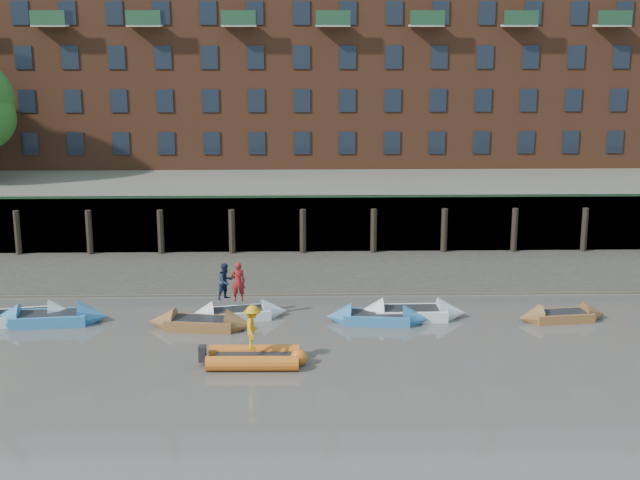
{
  "coord_description": "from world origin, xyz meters",
  "views": [
    {
      "loc": [
        -2.15,
        -27.13,
        12.73
      ],
      "look_at": [
        -1.26,
        12.0,
        3.2
      ],
      "focal_mm": 50.0,
      "sensor_mm": 36.0,
      "label": 1
    }
  ],
  "objects_px": {
    "rib_tender": "(257,357)",
    "rowboat_4": "(377,318)",
    "rowboat_3": "(237,314)",
    "person_rower_b": "(226,281)",
    "rowboat_1": "(49,318)",
    "person_rower_a": "(238,281)",
    "rowboat_2": "(201,323)",
    "rowboat_5": "(410,313)",
    "rowboat_6": "(562,316)",
    "person_rib_crew": "(253,328)",
    "rowboat_0": "(20,317)"
  },
  "relations": [
    {
      "from": "rib_tender",
      "to": "rowboat_4",
      "type": "bearing_deg",
      "value": 44.66
    },
    {
      "from": "rowboat_3",
      "to": "rowboat_4",
      "type": "xyz_separation_m",
      "value": [
        6.14,
        -0.68,
        0.0
      ]
    },
    {
      "from": "person_rower_b",
      "to": "rowboat_1",
      "type": "bearing_deg",
      "value": 140.77
    },
    {
      "from": "person_rower_a",
      "to": "person_rower_b",
      "type": "distance_m",
      "value": 0.62
    },
    {
      "from": "rowboat_2",
      "to": "person_rower_b",
      "type": "relative_size",
      "value": 2.84
    },
    {
      "from": "rowboat_1",
      "to": "rowboat_3",
      "type": "distance_m",
      "value": 8.16
    },
    {
      "from": "rowboat_5",
      "to": "person_rower_a",
      "type": "xyz_separation_m",
      "value": [
        -7.6,
        0.09,
        1.49
      ]
    },
    {
      "from": "rowboat_6",
      "to": "person_rower_a",
      "type": "bearing_deg",
      "value": 170.75
    },
    {
      "from": "rowboat_2",
      "to": "person_rib_crew",
      "type": "relative_size",
      "value": 2.67
    },
    {
      "from": "person_rower_b",
      "to": "person_rib_crew",
      "type": "distance_m",
      "value": 5.85
    },
    {
      "from": "rowboat_0",
      "to": "rowboat_3",
      "type": "xyz_separation_m",
      "value": [
        9.47,
        0.31,
        -0.02
      ]
    },
    {
      "from": "rowboat_3",
      "to": "person_rower_a",
      "type": "xyz_separation_m",
      "value": [
        0.06,
        -0.07,
        1.52
      ]
    },
    {
      "from": "rowboat_0",
      "to": "rowboat_1",
      "type": "distance_m",
      "value": 1.34
    },
    {
      "from": "rowboat_4",
      "to": "rowboat_3",
      "type": "bearing_deg",
      "value": -179.94
    },
    {
      "from": "rowboat_5",
      "to": "person_rib_crew",
      "type": "relative_size",
      "value": 2.81
    },
    {
      "from": "rib_tender",
      "to": "rowboat_3",
      "type": "bearing_deg",
      "value": 102.55
    },
    {
      "from": "rowboat_0",
      "to": "rowboat_5",
      "type": "distance_m",
      "value": 17.14
    },
    {
      "from": "rowboat_6",
      "to": "person_rower_a",
      "type": "height_order",
      "value": "person_rower_a"
    },
    {
      "from": "rowboat_4",
      "to": "person_rib_crew",
      "type": "relative_size",
      "value": 2.62
    },
    {
      "from": "rowboat_2",
      "to": "person_rower_a",
      "type": "xyz_separation_m",
      "value": [
        1.56,
        1.19,
        1.51
      ]
    },
    {
      "from": "rowboat_1",
      "to": "person_rower_a",
      "type": "bearing_deg",
      "value": -3.4
    },
    {
      "from": "rowboat_3",
      "to": "person_rib_crew",
      "type": "bearing_deg",
      "value": -91.6
    },
    {
      "from": "rowboat_6",
      "to": "rib_tender",
      "type": "relative_size",
      "value": 1.08
    },
    {
      "from": "rowboat_0",
      "to": "rowboat_6",
      "type": "xyz_separation_m",
      "value": [
        23.81,
        -0.24,
        -0.04
      ]
    },
    {
      "from": "rowboat_1",
      "to": "rowboat_2",
      "type": "bearing_deg",
      "value": -12.89
    },
    {
      "from": "rib_tender",
      "to": "rowboat_6",
      "type": "bearing_deg",
      "value": 21.34
    },
    {
      "from": "rowboat_3",
      "to": "person_rower_b",
      "type": "xyz_separation_m",
      "value": [
        -0.5,
        0.17,
        1.45
      ]
    },
    {
      "from": "rowboat_2",
      "to": "person_rib_crew",
      "type": "xyz_separation_m",
      "value": [
        2.47,
        -4.23,
        1.26
      ]
    },
    {
      "from": "rowboat_2",
      "to": "rib_tender",
      "type": "xyz_separation_m",
      "value": [
        2.63,
        -4.23,
        0.06
      ]
    },
    {
      "from": "rowboat_0",
      "to": "rowboat_1",
      "type": "xyz_separation_m",
      "value": [
        1.33,
        -0.2,
        0.01
      ]
    },
    {
      "from": "person_rower_b",
      "to": "rowboat_6",
      "type": "bearing_deg",
      "value": -47.12
    },
    {
      "from": "rowboat_0",
      "to": "rowboat_6",
      "type": "height_order",
      "value": "rowboat_0"
    },
    {
      "from": "rowboat_6",
      "to": "person_rower_a",
      "type": "xyz_separation_m",
      "value": [
        -14.27,
        0.49,
        1.53
      ]
    },
    {
      "from": "rowboat_3",
      "to": "rowboat_6",
      "type": "xyz_separation_m",
      "value": [
        14.33,
        -0.55,
        -0.02
      ]
    },
    {
      "from": "person_rib_crew",
      "to": "rowboat_0",
      "type": "bearing_deg",
      "value": 63.54
    },
    {
      "from": "rowboat_4",
      "to": "rowboat_6",
      "type": "distance_m",
      "value": 8.19
    },
    {
      "from": "rowboat_4",
      "to": "person_rib_crew",
      "type": "bearing_deg",
      "value": -130.7
    },
    {
      "from": "rowboat_2",
      "to": "rowboat_3",
      "type": "relative_size",
      "value": 1.02
    },
    {
      "from": "rowboat_3",
      "to": "rowboat_6",
      "type": "height_order",
      "value": "rowboat_3"
    },
    {
      "from": "rowboat_4",
      "to": "person_rower_b",
      "type": "bearing_deg",
      "value": 179.08
    },
    {
      "from": "rowboat_6",
      "to": "rib_tender",
      "type": "distance_m",
      "value": 14.09
    },
    {
      "from": "rowboat_1",
      "to": "rib_tender",
      "type": "bearing_deg",
      "value": -34.69
    },
    {
      "from": "person_rower_a",
      "to": "rowboat_3",
      "type": "bearing_deg",
      "value": -54.8
    },
    {
      "from": "rowboat_6",
      "to": "person_rib_crew",
      "type": "height_order",
      "value": "person_rib_crew"
    },
    {
      "from": "rowboat_0",
      "to": "rowboat_4",
      "type": "distance_m",
      "value": 15.62
    },
    {
      "from": "rib_tender",
      "to": "person_rower_a",
      "type": "relative_size",
      "value": 2.18
    },
    {
      "from": "rowboat_5",
      "to": "rowboat_6",
      "type": "height_order",
      "value": "rowboat_5"
    },
    {
      "from": "rib_tender",
      "to": "person_rower_a",
      "type": "bearing_deg",
      "value": 102.04
    },
    {
      "from": "rowboat_1",
      "to": "person_rib_crew",
      "type": "height_order",
      "value": "person_rib_crew"
    },
    {
      "from": "rowboat_5",
      "to": "rowboat_6",
      "type": "xyz_separation_m",
      "value": [
        6.67,
        -0.39,
        -0.04
      ]
    }
  ]
}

